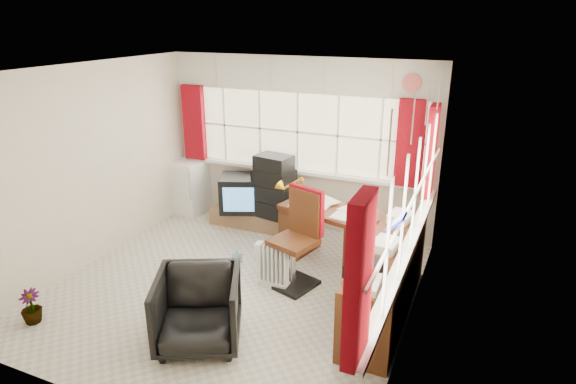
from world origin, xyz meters
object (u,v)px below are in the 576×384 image
(desk, at_px, (331,232))
(office_chair, at_px, (198,310))
(task_chair, at_px, (300,234))
(tv_bench, at_px, (257,218))
(radiator, at_px, (274,270))
(crt_tv, at_px, (241,193))
(mini_fridge, at_px, (190,186))
(credenza, at_px, (386,280))
(desk_lamp, at_px, (303,188))

(desk, distance_m, office_chair, 2.17)
(desk, relative_size, task_chair, 1.19)
(desk, height_order, tv_bench, desk)
(radiator, bearing_deg, office_chair, -101.04)
(crt_tv, bearing_deg, office_chair, -69.98)
(tv_bench, height_order, mini_fridge, mini_fridge)
(desk, height_order, credenza, credenza)
(desk_lamp, xyz_separation_m, office_chair, (-0.35, -1.84, -0.68))
(radiator, height_order, credenza, credenza)
(task_chair, distance_m, credenza, 1.13)
(task_chair, height_order, crt_tv, task_chair)
(desk, height_order, office_chair, desk)
(crt_tv, bearing_deg, credenza, -29.86)
(desk_lamp, height_order, crt_tv, desk_lamp)
(radiator, distance_m, crt_tv, 1.89)
(desk_lamp, bearing_deg, task_chair, -73.40)
(tv_bench, bearing_deg, desk_lamp, -39.11)
(mini_fridge, bearing_deg, desk_lamp, -22.42)
(tv_bench, xyz_separation_m, mini_fridge, (-1.25, 0.08, 0.30))
(desk_lamp, relative_size, radiator, 0.84)
(desk_lamp, distance_m, crt_tv, 1.63)
(task_chair, xyz_separation_m, mini_fridge, (-2.45, 1.35, -0.19))
(credenza, bearing_deg, desk_lamp, 151.92)
(desk_lamp, xyz_separation_m, credenza, (1.19, -0.64, -0.66))
(tv_bench, height_order, crt_tv, crt_tv)
(radiator, relative_size, crt_tv, 0.72)
(desk, xyz_separation_m, task_chair, (-0.19, -0.61, 0.21))
(desk, xyz_separation_m, desk_lamp, (-0.30, -0.23, 0.64))
(task_chair, height_order, tv_bench, task_chair)
(mini_fridge, bearing_deg, crt_tv, -8.93)
(credenza, bearing_deg, radiator, 179.71)
(desk, xyz_separation_m, crt_tv, (-1.62, 0.58, 0.10))
(crt_tv, bearing_deg, desk, -19.56)
(task_chair, bearing_deg, tv_bench, 133.43)
(desk, height_order, crt_tv, crt_tv)
(desk_lamp, height_order, radiator, desk_lamp)
(task_chair, relative_size, credenza, 0.58)
(task_chair, bearing_deg, desk, 73.02)
(credenza, distance_m, mini_fridge, 3.87)
(tv_bench, xyz_separation_m, crt_tv, (-0.23, -0.08, 0.39))
(radiator, relative_size, tv_bench, 0.38)
(office_chair, bearing_deg, desk_lamp, 53.75)
(desk_lamp, xyz_separation_m, tv_bench, (-1.09, 0.88, -0.93))
(task_chair, relative_size, radiator, 2.18)
(radiator, distance_m, mini_fridge, 2.74)
(tv_bench, bearing_deg, crt_tv, -160.47)
(task_chair, bearing_deg, mini_fridge, 151.17)
(desk, distance_m, radiator, 0.97)
(tv_bench, bearing_deg, desk, -25.25)
(crt_tv, height_order, mini_fridge, mini_fridge)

